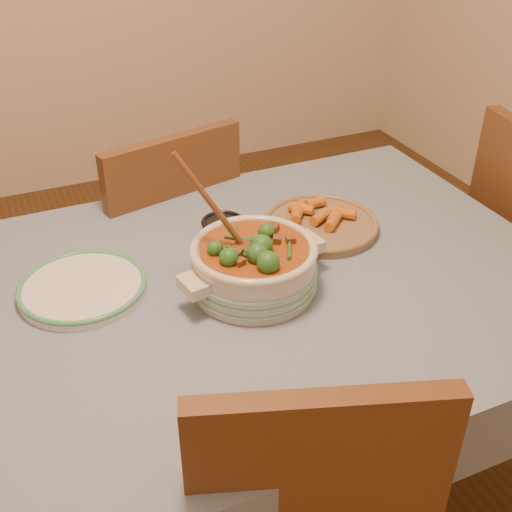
{
  "coord_description": "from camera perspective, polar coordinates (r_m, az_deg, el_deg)",
  "views": [
    {
      "loc": [
        -0.39,
        -1.12,
        1.62
      ],
      "look_at": [
        0.09,
        -0.04,
        0.85
      ],
      "focal_mm": 45.0,
      "sensor_mm": 36.0,
      "label": 1
    }
  ],
  "objects": [
    {
      "name": "floor",
      "position": [
        2.01,
        -2.92,
        -20.83
      ],
      "size": [
        4.5,
        4.5,
        0.0
      ],
      "primitive_type": "plane",
      "color": "#4C2F15",
      "rests_on": "ground"
    },
    {
      "name": "condiment_bowl",
      "position": [
        1.63,
        -2.93,
        2.41
      ],
      "size": [
        0.11,
        0.11,
        0.06
      ],
      "rotation": [
        0.0,
        0.0,
        0.03
      ],
      "color": "black",
      "rests_on": "dining_table"
    },
    {
      "name": "white_plate",
      "position": [
        1.5,
        -15.16,
        -2.69
      ],
      "size": [
        0.38,
        0.38,
        0.03
      ],
      "rotation": [
        0.0,
        0.0,
        -0.4
      ],
      "color": "silver",
      "rests_on": "dining_table"
    },
    {
      "name": "dining_table",
      "position": [
        1.52,
        -3.62,
        -5.89
      ],
      "size": [
        1.68,
        1.08,
        0.76
      ],
      "color": "brown",
      "rests_on": "floor"
    },
    {
      "name": "chair_far",
      "position": [
        2.08,
        -8.34,
        1.04
      ],
      "size": [
        0.52,
        0.52,
        0.93
      ],
      "rotation": [
        0.0,
        0.0,
        3.38
      ],
      "color": "brown",
      "rests_on": "floor"
    },
    {
      "name": "fried_plate",
      "position": [
        1.69,
        5.78,
        2.99
      ],
      "size": [
        0.35,
        0.35,
        0.05
      ],
      "rotation": [
        0.0,
        0.0,
        -0.19
      ],
      "color": "olive",
      "rests_on": "dining_table"
    },
    {
      "name": "stew_casserole",
      "position": [
        1.43,
        -0.21,
        -0.58
      ],
      "size": [
        0.36,
        0.32,
        0.34
      ],
      "rotation": [
        0.0,
        0.0,
        0.18
      ],
      "color": "beige",
      "rests_on": "dining_table"
    }
  ]
}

